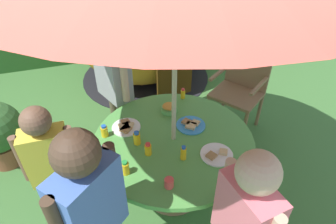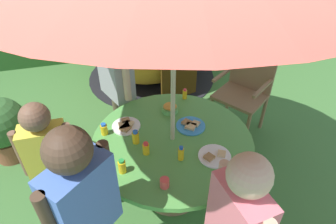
{
  "view_description": "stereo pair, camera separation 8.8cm",
  "coord_description": "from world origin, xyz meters",
  "views": [
    {
      "loc": [
        -0.57,
        -1.66,
        2.31
      ],
      "look_at": [
        0.01,
        0.2,
        0.82
      ],
      "focal_mm": 30.64,
      "sensor_mm": 36.0,
      "label": 1
    },
    {
      "loc": [
        -0.49,
        -1.68,
        2.31
      ],
      "look_at": [
        0.01,
        0.2,
        0.82
      ],
      "focal_mm": 30.64,
      "sensor_mm": 36.0,
      "label": 2
    }
  ],
  "objects": [
    {
      "name": "juice_bottle_far_left",
      "position": [
        -0.54,
        0.21,
        0.74
      ],
      "size": [
        0.06,
        0.06,
        0.11
      ],
      "color": "yellow",
      "rests_on": "garden_table"
    },
    {
      "name": "juice_bottle_mid_left",
      "position": [
        0.0,
        -0.24,
        0.75
      ],
      "size": [
        0.05,
        0.05,
        0.13
      ],
      "color": "yellow",
      "rests_on": "garden_table"
    },
    {
      "name": "juice_bottle_far_right",
      "position": [
        -0.45,
        -0.25,
        0.74
      ],
      "size": [
        0.06,
        0.06,
        0.12
      ],
      "color": "yellow",
      "rests_on": "garden_table"
    },
    {
      "name": "child_in_blue_shirt",
      "position": [
        -0.7,
        -0.61,
        0.93
      ],
      "size": [
        0.42,
        0.4,
        1.45
      ],
      "rotation": [
        0.0,
        0.0,
        0.72
      ],
      "color": "navy",
      "rests_on": "ground_plane"
    },
    {
      "name": "cup_near",
      "position": [
        -0.18,
        -0.45,
        0.72
      ],
      "size": [
        0.07,
        0.07,
        0.07
      ],
      "primitive_type": "cylinder",
      "color": "#E04C47",
      "rests_on": "garden_table"
    },
    {
      "name": "hedge_backdrop",
      "position": [
        0.0,
        3.33,
        0.81
      ],
      "size": [
        9.0,
        0.7,
        1.62
      ],
      "primitive_type": "cube",
      "color": "#285623",
      "rests_on": "ground_plane"
    },
    {
      "name": "child_in_pink_shirt",
      "position": [
        0.12,
        -0.91,
        0.86
      ],
      "size": [
        0.24,
        0.45,
        1.35
      ],
      "rotation": [
        0.0,
        0.0,
        1.71
      ],
      "color": "brown",
      "rests_on": "ground_plane"
    },
    {
      "name": "plate_back_edge",
      "position": [
        0.2,
        0.11,
        0.7
      ],
      "size": [
        0.25,
        0.25,
        0.03
      ],
      "color": "#338CD8",
      "rests_on": "garden_table"
    },
    {
      "name": "juice_bottle_near_left",
      "position": [
        -0.24,
        -0.11,
        0.74
      ],
      "size": [
        0.05,
        0.05,
        0.11
      ],
      "color": "yellow",
      "rests_on": "garden_table"
    },
    {
      "name": "snack_bowl",
      "position": [
        0.08,
        0.36,
        0.72
      ],
      "size": [
        0.15,
        0.15,
        0.08
      ],
      "color": "#66B259",
      "rests_on": "garden_table"
    },
    {
      "name": "dome_tent",
      "position": [
        0.29,
        2.22,
        0.76
      ],
      "size": [
        2.38,
        2.38,
        1.53
      ],
      "rotation": [
        0.0,
        0.0,
        0.26
      ],
      "color": "orange",
      "rests_on": "ground_plane"
    },
    {
      "name": "ground_plane",
      "position": [
        0.0,
        0.0,
        -0.01
      ],
      "size": [
        10.0,
        10.0,
        0.02
      ],
      "primitive_type": "cube",
      "color": "#3D6B33"
    },
    {
      "name": "wooden_chair",
      "position": [
        1.07,
        0.76,
        0.55
      ],
      "size": [
        0.67,
        0.69,
        0.97
      ],
      "rotation": [
        0.0,
        0.0,
        -0.95
      ],
      "color": "brown",
      "rests_on": "ground_plane"
    },
    {
      "name": "garden_table",
      "position": [
        0.0,
        0.0,
        0.57
      ],
      "size": [
        1.34,
        1.34,
        0.69
      ],
      "color": "#93704C",
      "rests_on": "ground_plane"
    },
    {
      "name": "plate_center_back",
      "position": [
        0.26,
        -0.28,
        0.7
      ],
      "size": [
        0.25,
        0.25,
        0.03
      ],
      "color": "white",
      "rests_on": "garden_table"
    },
    {
      "name": "juice_bottle_mid_right",
      "position": [
        -0.3,
        0.03,
        0.74
      ],
      "size": [
        0.06,
        0.06,
        0.12
      ],
      "color": "yellow",
      "rests_on": "garden_table"
    },
    {
      "name": "plate_near_right",
      "position": [
        -0.35,
        0.25,
        0.7
      ],
      "size": [
        0.25,
        0.25,
        0.03
      ],
      "color": "white",
      "rests_on": "garden_table"
    },
    {
      "name": "child_in_grey_shirt",
      "position": [
        -0.35,
        0.83,
        0.92
      ],
      "size": [
        0.34,
        0.45,
        1.44
      ],
      "rotation": [
        0.0,
        0.0,
        -1.17
      ],
      "color": "brown",
      "rests_on": "ground_plane"
    },
    {
      "name": "child_in_yellow_shirt",
      "position": [
        -0.97,
        0.01,
        0.77
      ],
      "size": [
        0.41,
        0.21,
        1.21
      ],
      "rotation": [
        0.0,
        0.0,
        -0.01
      ],
      "color": "navy",
      "rests_on": "ground_plane"
    },
    {
      "name": "juice_bottle_center_front",
      "position": [
        0.28,
        0.54,
        0.74
      ],
      "size": [
        0.04,
        0.04,
        0.11
      ],
      "color": "yellow",
      "rests_on": "garden_table"
    }
  ]
}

